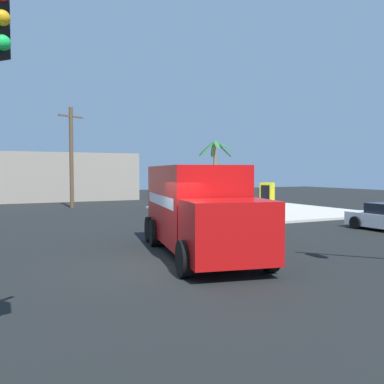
{
  "coord_description": "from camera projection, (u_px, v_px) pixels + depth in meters",
  "views": [
    {
      "loc": [
        -4.52,
        -11.59,
        2.83
      ],
      "look_at": [
        1.74,
        0.98,
        2.15
      ],
      "focal_mm": 39.75,
      "sensor_mm": 36.0,
      "label": 1
    }
  ],
  "objects": [
    {
      "name": "palm_tree_far",
      "position": [
        215.0,
        161.0,
        32.88
      ],
      "size": [
        2.82,
        3.13,
        5.09
      ],
      "color": "#7A6647",
      "rests_on": "sidewalk_corner_far"
    },
    {
      "name": "sidewalk_corner_far",
      "position": [
        258.0,
        211.0,
        29.57
      ],
      "size": [
        12.19,
        12.19,
        0.14
      ],
      "primitive_type": "cube",
      "color": "beige",
      "rests_on": "ground"
    },
    {
      "name": "vending_machine_red",
      "position": [
        267.0,
        195.0,
        31.75
      ],
      "size": [
        1.11,
        1.16,
        1.85
      ],
      "color": "yellow",
      "rests_on": "sidewalk_corner_far"
    },
    {
      "name": "vending_machine_blue",
      "position": [
        239.0,
        197.0,
        29.21
      ],
      "size": [
        1.17,
        1.14,
        1.85
      ],
      "color": "black",
      "rests_on": "sidewalk_corner_far"
    },
    {
      "name": "building_backdrop",
      "position": [
        32.0,
        177.0,
        40.4
      ],
      "size": [
        19.36,
        6.0,
        4.59
      ],
      "primitive_type": "cube",
      "color": "gray",
      "rests_on": "ground"
    },
    {
      "name": "utility_pole",
      "position": [
        71.0,
        156.0,
        32.6
      ],
      "size": [
        2.02,
        1.09,
        7.73
      ],
      "color": "brown",
      "rests_on": "ground"
    },
    {
      "name": "ground_plane",
      "position": [
        154.0,
        267.0,
        12.52
      ],
      "size": [
        100.0,
        100.0,
        0.0
      ],
      "primitive_type": "plane",
      "color": "black"
    },
    {
      "name": "delivery_truck",
      "position": [
        198.0,
        208.0,
        14.58
      ],
      "size": [
        4.14,
        7.85,
        3.02
      ],
      "color": "red",
      "rests_on": "ground"
    }
  ]
}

